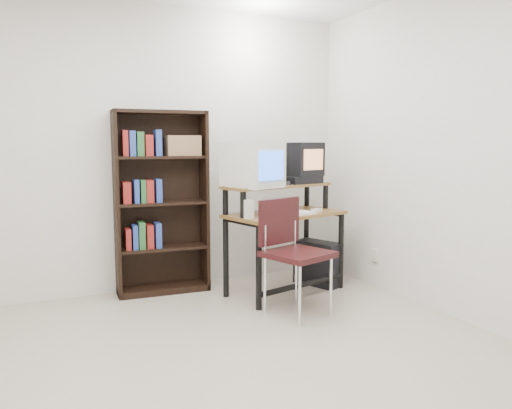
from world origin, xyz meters
name	(u,v)px	position (x,y,z in m)	size (l,w,h in m)	color
floor	(226,379)	(0.00, 0.00, -0.01)	(4.00, 4.00, 0.01)	#B5A996
back_wall	(142,149)	(0.00, 2.00, 1.30)	(4.00, 0.01, 2.60)	silver
right_wall	(482,151)	(2.00, 0.00, 1.30)	(0.01, 4.00, 2.60)	silver
computer_desk	(284,219)	(1.12, 1.36, 0.67)	(1.17, 0.78, 0.98)	brown
crt_monitor	(253,165)	(0.82, 1.38, 1.17)	(0.54, 0.54, 0.39)	beige
vcr	(300,180)	(1.36, 1.48, 1.01)	(0.36, 0.26, 0.08)	black
crt_tv	(301,159)	(1.38, 1.51, 1.21)	(0.41, 0.40, 0.31)	black
cd_spindle	(285,183)	(1.15, 1.40, 0.99)	(0.12, 0.12, 0.05)	#26262B
keyboard	(288,215)	(1.07, 1.20, 0.74)	(0.47, 0.21, 0.04)	beige
mousepad	(315,213)	(1.41, 1.30, 0.72)	(0.22, 0.18, 0.01)	black
mouse	(317,211)	(1.42, 1.29, 0.74)	(0.10, 0.06, 0.03)	white
desk_speaker	(248,210)	(0.68, 1.18, 0.80)	(0.08, 0.07, 0.17)	beige
pc_tower	(318,263)	(1.53, 1.42, 0.21)	(0.20, 0.45, 0.42)	black
school_chair	(291,243)	(0.90, 0.84, 0.57)	(0.57, 0.57, 0.91)	black
bookshelf	(161,200)	(0.12, 1.85, 0.85)	(0.84, 0.33, 1.64)	black
wall_outlet	(374,255)	(1.99, 1.15, 0.30)	(0.02, 0.08, 0.12)	beige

